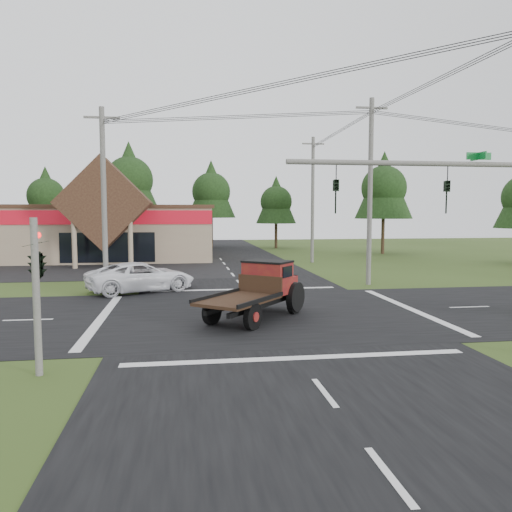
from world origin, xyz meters
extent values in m
plane|color=#324619|center=(0.00, 0.00, 0.00)|extent=(120.00, 120.00, 0.00)
cube|color=black|center=(0.00, 0.00, 0.01)|extent=(12.00, 120.00, 0.02)
cube|color=black|center=(0.00, 0.00, 0.01)|extent=(120.00, 12.00, 0.02)
cube|color=black|center=(-14.00, 19.00, 0.01)|extent=(28.00, 14.00, 0.02)
cube|color=gray|center=(-16.00, 30.00, 2.50)|extent=(30.00, 15.00, 5.00)
cube|color=#351C15|center=(-16.00, 30.00, 5.05)|extent=(30.40, 15.40, 0.30)
cube|color=#AF0D1C|center=(-16.00, 22.45, 4.10)|extent=(30.00, 0.12, 1.20)
cube|color=#351C15|center=(-10.00, 21.50, 5.30)|extent=(7.78, 4.00, 7.78)
cylinder|color=gray|center=(-12.20, 19.80, 2.00)|extent=(0.40, 0.40, 4.00)
cylinder|color=gray|center=(-7.80, 19.80, 2.00)|extent=(0.40, 0.40, 4.00)
cube|color=black|center=(-10.00, 22.48, 1.50)|extent=(8.00, 0.08, 2.60)
cylinder|color=#595651|center=(3.50, -7.50, 6.00)|extent=(8.00, 0.16, 0.16)
imported|color=black|center=(4.50, -7.50, 5.00)|extent=(0.16, 0.20, 1.00)
imported|color=black|center=(1.00, -7.50, 5.00)|extent=(0.16, 0.20, 1.00)
cube|color=#0C6626|center=(5.50, -7.50, 6.25)|extent=(0.80, 0.04, 0.22)
cylinder|color=#595651|center=(-7.50, -7.50, 2.20)|extent=(0.20, 0.20, 4.40)
imported|color=black|center=(-7.50, -7.30, 3.70)|extent=(0.53, 2.48, 1.00)
sphere|color=#FF0C0C|center=(-7.50, -7.15, 3.90)|extent=(0.18, 0.18, 0.18)
cylinder|color=#595651|center=(-8.00, 8.00, 5.25)|extent=(0.30, 0.30, 10.50)
cube|color=#595651|center=(-8.00, 8.00, 9.90)|extent=(2.00, 0.12, 0.12)
cylinder|color=#595651|center=(8.00, 8.00, 5.75)|extent=(0.30, 0.30, 11.50)
cube|color=#595651|center=(8.00, 8.00, 10.90)|extent=(2.00, 0.12, 0.12)
cylinder|color=#595651|center=(8.00, 22.00, 5.60)|extent=(0.30, 0.30, 11.20)
cube|color=#595651|center=(8.00, 22.00, 10.60)|extent=(2.00, 0.12, 0.12)
cylinder|color=#332316|center=(-20.00, 42.00, 1.75)|extent=(0.36, 0.36, 3.50)
cone|color=black|center=(-20.00, 42.00, 6.80)|extent=(5.60, 5.60, 6.60)
sphere|color=black|center=(-20.00, 42.00, 6.50)|extent=(4.40, 4.40, 4.40)
cylinder|color=#332316|center=(-10.00, 41.00, 2.27)|extent=(0.36, 0.36, 4.55)
cone|color=black|center=(-10.00, 41.00, 8.84)|extent=(7.28, 7.28, 8.58)
sphere|color=black|center=(-10.00, 41.00, 8.45)|extent=(5.72, 5.72, 5.72)
cylinder|color=#332316|center=(0.00, 42.00, 1.92)|extent=(0.36, 0.36, 3.85)
cone|color=black|center=(0.00, 42.00, 7.48)|extent=(6.16, 6.16, 7.26)
sphere|color=black|center=(0.00, 42.00, 7.15)|extent=(4.84, 4.84, 4.84)
cylinder|color=#332316|center=(8.00, 40.00, 1.57)|extent=(0.36, 0.36, 3.15)
cone|color=black|center=(8.00, 40.00, 6.12)|extent=(5.04, 5.04, 5.94)
sphere|color=black|center=(8.00, 40.00, 5.85)|extent=(3.96, 3.96, 3.96)
cylinder|color=#332316|center=(18.00, 30.00, 1.92)|extent=(0.36, 0.36, 3.85)
cone|color=black|center=(18.00, 30.00, 7.48)|extent=(6.16, 6.16, 7.26)
sphere|color=black|center=(18.00, 30.00, 7.15)|extent=(4.84, 4.84, 4.84)
imported|color=white|center=(-5.93, 7.20, 0.85)|extent=(6.70, 5.06, 1.69)
camera|label=1|loc=(-3.44, -21.80, 4.54)|focal=35.00mm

